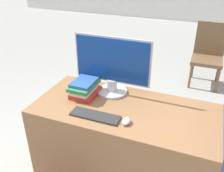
# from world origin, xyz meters

# --- Properties ---
(desk) EXTENTS (1.38, 0.66, 0.77)m
(desk) POSITION_xyz_m (0.00, 0.33, 0.39)
(desk) COLOR #8C603D
(desk) RESTS_ON ground_plane
(carrel_divider) EXTENTS (0.07, 0.64, 1.34)m
(carrel_divider) POSITION_xyz_m (0.72, 0.32, 0.68)
(carrel_divider) COLOR #474C70
(carrel_divider) RESTS_ON ground_plane
(monitor) EXTENTS (0.63, 0.25, 0.48)m
(monitor) POSITION_xyz_m (-0.18, 0.52, 1.01)
(monitor) COLOR #B7B7BC
(monitor) RESTS_ON desk
(keyboard) EXTENTS (0.36, 0.11, 0.02)m
(keyboard) POSITION_xyz_m (-0.16, 0.14, 0.78)
(keyboard) COLOR #2D2D2D
(keyboard) RESTS_ON desk
(mouse) EXTENTS (0.06, 0.08, 0.04)m
(mouse) POSITION_xyz_m (0.07, 0.15, 0.79)
(mouse) COLOR silver
(mouse) RESTS_ON desk
(book_stack) EXTENTS (0.19, 0.27, 0.13)m
(book_stack) POSITION_xyz_m (-0.36, 0.39, 0.84)
(book_stack) COLOR #B72D28
(book_stack) RESTS_ON desk
(far_chair) EXTENTS (0.44, 0.44, 0.92)m
(far_chair) POSITION_xyz_m (0.53, 2.62, 0.50)
(far_chair) COLOR brown
(far_chair) RESTS_ON ground_plane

